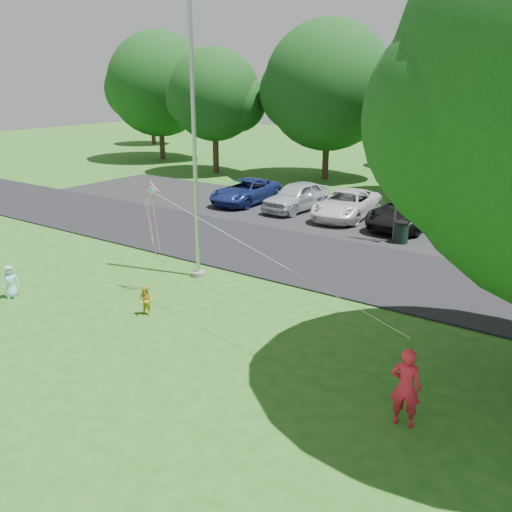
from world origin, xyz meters
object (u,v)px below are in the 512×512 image
Objects in this scene: flagpole at (195,159)px; street_lamp at (403,172)px; trash_can at (401,233)px; child_yellow at (146,301)px; child_blue at (10,282)px; woman at (406,387)px; kite at (157,207)px.

flagpole reaches higher than street_lamp.
flagpole is 10.30× the size of trash_can.
child_blue is at bearing -170.07° from child_yellow.
woman is 9.69m from kite.
flagpole reaches higher than trash_can.
kite is at bearing -20.07° from child_blue.
street_lamp is at bearing 0.37° from child_blue.
child_blue reaches higher than trash_can.
child_yellow is (1.04, -3.54, -3.71)m from flagpole.
woman is at bearing -70.04° from street_lamp.
child_yellow is at bearing -40.64° from child_blue.
trash_can is 13.39m from woman.
flagpole reaches higher than child_blue.
flagpole is 5.86× the size of woman.
kite reaches higher than child_blue.
child_blue is at bearing -124.77° from flagpole.
flagpole is 9.11m from street_lamp.
trash_can is 0.10× the size of kite.
child_yellow is at bearing -107.98° from street_lamp.
child_blue reaches higher than child_yellow.
trash_can is at bearing 55.63° from kite.
child_blue is at bearing -153.02° from kite.
flagpole is 9.81m from trash_can.
trash_can reaches higher than child_yellow.
child_yellow is 2.99m from kite.
child_yellow is 4.81m from child_blue.
child_blue is at bearing -120.99° from trash_can.
woman is (9.38, -4.40, -3.31)m from flagpole.
child_yellow is at bearing -72.82° from kite.
woman is 8.39m from child_yellow.
trash_can is 15.24m from child_blue.
kite is (-3.99, -10.06, -0.16)m from street_lamp.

